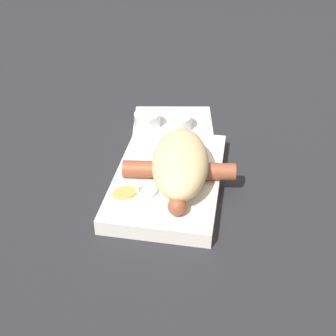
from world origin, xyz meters
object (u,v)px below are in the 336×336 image
at_px(bread_roll, 180,162).
at_px(sausage, 179,170).
at_px(food_tray, 168,180).
at_px(condiment_cup_far, 147,121).
at_px(condiment_cup_near, 179,123).

xyz_separation_m(bread_roll, sausage, (-0.00, -0.00, -0.02)).
bearing_deg(food_tray, bread_roll, 63.32).
distance_m(food_tray, bread_roll, 0.05).
bearing_deg(condiment_cup_far, food_tray, 21.82).
bearing_deg(bread_roll, food_tray, -116.68).
bearing_deg(sausage, condiment_cup_near, -171.37).
xyz_separation_m(food_tray, bread_roll, (0.01, 0.02, 0.04)).
distance_m(bread_roll, condiment_cup_far, 0.21).
height_order(bread_roll, condiment_cup_far, bread_roll).
bearing_deg(bread_roll, condiment_cup_far, -153.99).
relative_size(sausage, condiment_cup_far, 3.99).
height_order(food_tray, condiment_cup_near, condiment_cup_near).
distance_m(bread_roll, condiment_cup_near, 0.20).
relative_size(food_tray, sausage, 1.30).
relative_size(bread_roll, sausage, 0.92).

